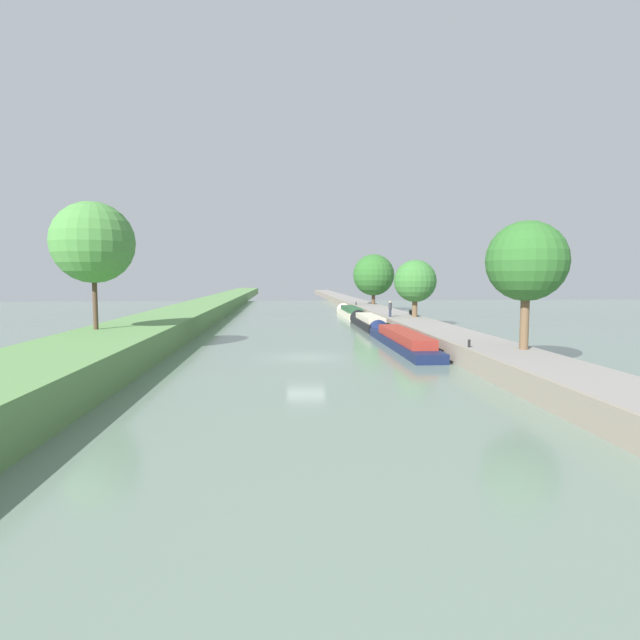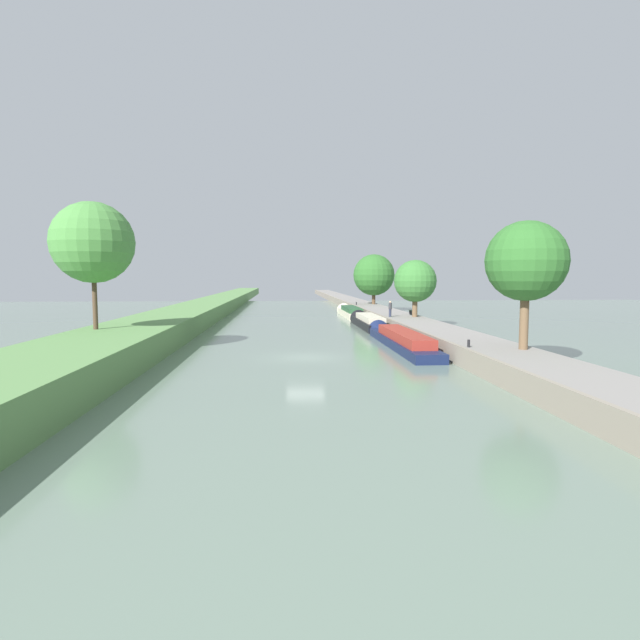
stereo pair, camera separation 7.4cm
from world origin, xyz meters
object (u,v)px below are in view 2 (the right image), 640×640
at_px(mooring_bollard_near, 469,343).
at_px(park_bench, 412,311).
at_px(narrowboat_navy, 399,339).
at_px(mooring_bollard_far, 356,303).
at_px(narrowboat_black, 367,321).
at_px(person_walking, 390,309).
at_px(narrowboat_cream, 350,312).

bearing_deg(mooring_bollard_near, park_bench, 82.62).
distance_m(narrowboat_navy, mooring_bollard_far, 36.29).
bearing_deg(narrowboat_black, mooring_bollard_far, 84.92).
relative_size(narrowboat_navy, mooring_bollard_near, 38.13).
bearing_deg(park_bench, person_walking, -134.35).
bearing_deg(mooring_bollard_near, narrowboat_black, 94.38).
bearing_deg(narrowboat_navy, mooring_bollard_near, -78.06).
xyz_separation_m(narrowboat_navy, person_walking, (2.18, 13.47, 1.50)).
xyz_separation_m(narrowboat_cream, mooring_bollard_far, (1.79, 6.25, 0.83)).
relative_size(person_walking, park_bench, 1.11).
height_order(mooring_bollard_near, mooring_bollard_far, same).
distance_m(narrowboat_black, narrowboat_cream, 14.84).
distance_m(narrowboat_navy, narrowboat_black, 15.13).
distance_m(narrowboat_black, mooring_bollard_far, 21.19).
relative_size(mooring_bollard_far, park_bench, 0.30).
bearing_deg(narrowboat_black, park_bench, 16.72).
xyz_separation_m(narrowboat_navy, mooring_bollard_far, (1.98, 36.22, 0.85)).
bearing_deg(mooring_bollard_far, narrowboat_navy, -93.12).
relative_size(narrowboat_black, person_walking, 8.09).
relative_size(narrowboat_navy, narrowboat_cream, 1.19).
bearing_deg(narrowboat_cream, person_walking, -83.09).
bearing_deg(park_bench, narrowboat_cream, 111.28).
bearing_deg(mooring_bollard_far, person_walking, -89.48).
bearing_deg(park_bench, narrowboat_black, -163.28).
relative_size(narrowboat_black, park_bench, 8.95).
height_order(mooring_bollard_near, park_bench, park_bench).
xyz_separation_m(narrowboat_black, narrowboat_cream, (0.08, 14.84, -0.00)).
xyz_separation_m(narrowboat_navy, mooring_bollard_near, (1.98, -9.34, 0.85)).
height_order(narrowboat_cream, mooring_bollard_far, mooring_bollard_far).
bearing_deg(narrowboat_cream, narrowboat_black, -90.33).
height_order(mooring_bollard_far, park_bench, park_bench).
height_order(person_walking, park_bench, person_walking).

